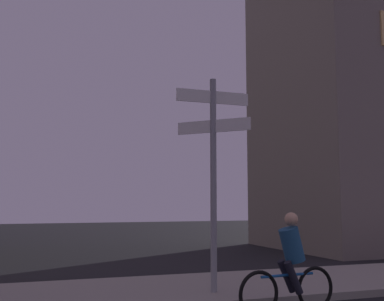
# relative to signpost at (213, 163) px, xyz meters

# --- Properties ---
(sidewalk_kerb) EXTENTS (40.00, 3.06, 0.14)m
(sidewalk_kerb) POSITION_rel_signpost_xyz_m (0.75, 0.72, -2.44)
(sidewalk_kerb) COLOR gray
(sidewalk_kerb) RESTS_ON ground_plane
(signpost) EXTENTS (1.47, 1.08, 3.99)m
(signpost) POSITION_rel_signpost_xyz_m (0.00, 0.00, 0.00)
(signpost) COLOR gray
(signpost) RESTS_ON sidewalk_kerb
(cyclist) EXTENTS (1.82, 0.36, 1.61)m
(cyclist) POSITION_rel_signpost_xyz_m (0.75, -1.42, -1.76)
(cyclist) COLOR black
(cyclist) RESTS_ON ground_plane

